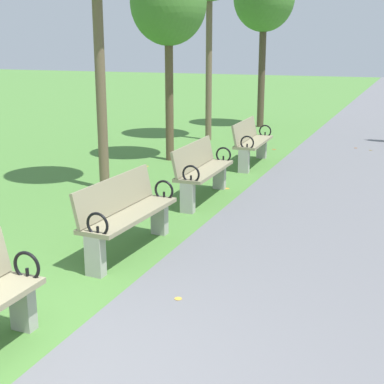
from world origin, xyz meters
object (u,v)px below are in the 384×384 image
object	(u,v)px
park_bench_2	(126,213)
tree_3	(168,4)
park_bench_4	(251,141)
park_bench_3	(202,170)

from	to	relation	value
park_bench_2	tree_3	bearing A→B (deg)	108.71
park_bench_4	park_bench_2	bearing A→B (deg)	-90.00
park_bench_2	park_bench_4	distance (m)	5.28
park_bench_3	tree_3	distance (m)	4.14
park_bench_3	tree_3	bearing A→B (deg)	123.28
park_bench_3	park_bench_4	size ratio (longest dim) A/B	1.00
park_bench_3	park_bench_4	bearing A→B (deg)	90.00
park_bench_2	park_bench_3	xyz separation A→B (m)	(-0.00, 2.48, 0.00)
park_bench_4	tree_3	bearing A→B (deg)	-174.85
park_bench_2	tree_3	size ratio (longest dim) A/B	0.40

